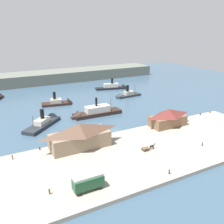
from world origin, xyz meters
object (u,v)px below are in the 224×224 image
object	(u,v)px
street_tram	(88,182)
mooring_post_west	(210,112)
ferry_shed_east_terminal	(168,117)
mooring_post_center_west	(40,149)
ferry_shed_west_terminal	(80,135)
pedestrian_near_west_shed	(12,157)
horse_cart	(148,148)
ferry_approaching_west	(115,87)
pedestrian_at_waters_edge	(202,144)
pedestrian_walking_west	(169,172)
pedestrian_by_tram	(49,191)
mooring_post_center_east	(200,114)
ferry_mid_harbor	(92,113)
ferry_near_quay	(126,95)
ferry_departing_north	(61,103)
ferry_moored_east	(46,122)

from	to	relation	value
street_tram	mooring_post_west	bearing A→B (deg)	20.29
ferry_shed_east_terminal	mooring_post_center_west	distance (m)	53.17
ferry_shed_west_terminal	pedestrian_near_west_shed	size ratio (longest dim) A/B	11.82
horse_cart	mooring_post_west	world-z (taller)	horse_cart
pedestrian_near_west_shed	ferry_approaching_west	world-z (taller)	ferry_approaching_west
pedestrian_at_waters_edge	ferry_approaching_west	xyz separation A→B (m)	(16.68, 94.42, -0.62)
mooring_post_center_west	mooring_post_west	size ratio (longest dim) A/B	1.00
mooring_post_west	horse_cart	bearing A→B (deg)	-160.67
pedestrian_walking_west	mooring_post_west	bearing A→B (deg)	31.28
street_tram	pedestrian_by_tram	xyz separation A→B (m)	(-9.25, 3.10, -1.69)
pedestrian_at_waters_edge	mooring_post_center_east	distance (m)	34.24
ferry_shed_west_terminal	ferry_mid_harbor	size ratio (longest dim) A/B	0.79
ferry_shed_west_terminal	pedestrian_at_waters_edge	xyz separation A→B (m)	(38.31, -19.33, -3.79)
street_tram	pedestrian_near_west_shed	world-z (taller)	street_tram
pedestrian_by_tram	ferry_near_quay	bearing A→B (deg)	47.74
street_tram	mooring_post_center_west	xyz separation A→B (m)	(-5.87, 28.49, -2.04)
pedestrian_at_waters_edge	street_tram	bearing A→B (deg)	-174.54
ferry_departing_north	ferry_approaching_west	size ratio (longest dim) A/B	0.75
mooring_post_west	ferry_near_quay	world-z (taller)	ferry_near_quay
pedestrian_at_waters_edge	ferry_mid_harbor	bearing A→B (deg)	111.82
pedestrian_near_west_shed	ferry_near_quay	distance (m)	88.70
pedestrian_at_waters_edge	mooring_post_center_east	size ratio (longest dim) A/B	1.76
pedestrian_at_waters_edge	ferry_departing_north	bearing A→B (deg)	110.16
pedestrian_walking_west	mooring_post_center_east	distance (m)	56.69
ferry_mid_harbor	ferry_shed_west_terminal	bearing A→B (deg)	-120.64
mooring_post_west	ferry_mid_harbor	bearing A→B (deg)	152.75
pedestrian_near_west_shed	pedestrian_walking_west	xyz separation A→B (m)	(38.18, -30.05, -0.01)
ferry_shed_west_terminal	mooring_post_center_east	bearing A→B (deg)	4.19
street_tram	ferry_mid_harbor	world-z (taller)	ferry_mid_harbor
pedestrian_by_tram	ferry_mid_harbor	xyz separation A→B (m)	(34.48, 51.36, -0.35)
ferry_shed_east_terminal	pedestrian_walking_west	distance (m)	37.83
ferry_shed_east_terminal	ferry_departing_north	xyz separation A→B (m)	(-29.67, 55.11, -3.79)
pedestrian_at_waters_edge	ferry_near_quay	distance (m)	73.54
ferry_shed_west_terminal	pedestrian_walking_west	size ratio (longest dim) A/B	11.91
horse_cart	pedestrian_near_west_shed	bearing A→B (deg)	159.94
pedestrian_at_waters_edge	pedestrian_by_tram	size ratio (longest dim) A/B	0.91
ferry_shed_west_terminal	ferry_shed_east_terminal	world-z (taller)	ferry_shed_west_terminal
ferry_approaching_west	mooring_post_center_east	bearing A→B (deg)	-83.69
pedestrian_at_waters_edge	ferry_moored_east	xyz separation A→B (m)	(-42.42, 50.05, -0.72)
ferry_shed_east_terminal	ferry_approaching_west	bearing A→B (deg)	78.57
horse_cart	ferry_mid_harbor	bearing A→B (deg)	91.90
street_tram	mooring_post_west	size ratio (longest dim) A/B	8.90
ferry_shed_east_terminal	pedestrian_walking_west	bearing A→B (deg)	-129.30
mooring_post_center_west	ferry_departing_north	size ratio (longest dim) A/B	0.05
ferry_mid_harbor	pedestrian_at_waters_edge	bearing A→B (deg)	-68.18
ferry_moored_east	ferry_shed_west_terminal	bearing A→B (deg)	-82.39
ferry_shed_east_terminal	pedestrian_walking_west	size ratio (longest dim) A/B	8.87
street_tram	pedestrian_at_waters_edge	distance (m)	45.54
ferry_shed_east_terminal	ferry_mid_harbor	size ratio (longest dim) A/B	0.59
mooring_post_west	ferry_mid_harbor	xyz separation A→B (m)	(-51.01, 26.27, 0.00)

